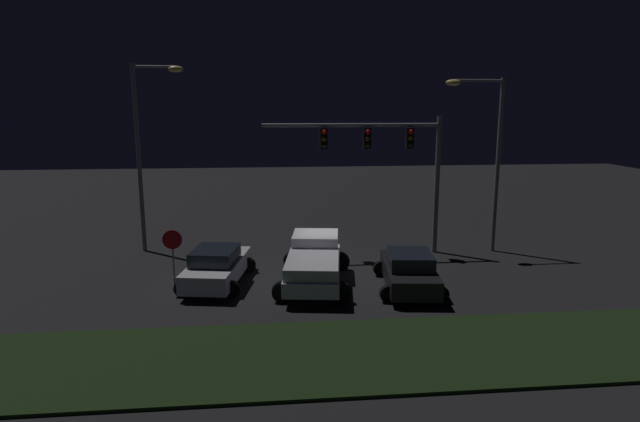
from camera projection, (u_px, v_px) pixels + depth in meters
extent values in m
plane|color=black|center=(325.00, 271.00, 22.31)|extent=(80.00, 80.00, 0.00)
cube|color=black|center=(354.00, 354.00, 14.72)|extent=(22.74, 4.53, 0.10)
cube|color=silver|center=(314.00, 268.00, 20.49)|extent=(2.72, 5.62, 0.55)
cube|color=silver|center=(315.00, 243.00, 21.52)|extent=(2.08, 2.13, 0.85)
cube|color=black|center=(315.00, 240.00, 21.49)|extent=(1.95, 1.75, 0.51)
cube|color=silver|center=(313.00, 264.00, 19.33)|extent=(2.32, 3.26, 0.45)
cylinder|color=black|center=(293.00, 261.00, 22.49)|extent=(0.80, 0.22, 0.80)
cylinder|color=black|center=(340.00, 261.00, 22.41)|extent=(0.80, 0.22, 0.80)
cylinder|color=black|center=(283.00, 292.00, 18.68)|extent=(0.80, 0.22, 0.80)
cylinder|color=black|center=(340.00, 293.00, 18.60)|extent=(0.80, 0.22, 0.80)
cube|color=black|center=(409.00, 273.00, 20.08)|extent=(2.32, 4.59, 0.70)
cube|color=black|center=(410.00, 260.00, 19.71)|extent=(1.83, 2.18, 0.55)
cylinder|color=black|center=(381.00, 269.00, 21.62)|extent=(0.64, 0.22, 0.64)
cylinder|color=black|center=(425.00, 269.00, 21.58)|extent=(0.64, 0.22, 0.64)
cylinder|color=black|center=(389.00, 294.00, 18.69)|extent=(0.64, 0.22, 0.64)
cylinder|color=black|center=(440.00, 294.00, 18.65)|extent=(0.64, 0.22, 0.64)
cube|color=silver|center=(217.00, 269.00, 20.63)|extent=(2.53, 4.64, 0.70)
cube|color=black|center=(215.00, 256.00, 20.26)|extent=(1.92, 2.24, 0.55)
cylinder|color=black|center=(206.00, 264.00, 22.21)|extent=(0.64, 0.22, 0.64)
cylinder|color=black|center=(248.00, 265.00, 22.08)|extent=(0.64, 0.22, 0.64)
cylinder|color=black|center=(183.00, 288.00, 19.28)|extent=(0.64, 0.22, 0.64)
cylinder|color=black|center=(231.00, 289.00, 19.15)|extent=(0.64, 0.22, 0.64)
cylinder|color=slate|center=(437.00, 186.00, 24.70)|extent=(0.24, 0.24, 6.50)
cylinder|color=slate|center=(352.00, 125.00, 23.74)|extent=(8.20, 0.18, 0.18)
cube|color=black|center=(410.00, 138.00, 24.12)|extent=(0.32, 0.44, 0.95)
sphere|color=red|center=(411.00, 132.00, 23.84)|extent=(0.22, 0.22, 0.22)
sphere|color=#59380A|center=(411.00, 138.00, 23.90)|extent=(0.22, 0.22, 0.22)
sphere|color=#0C4719|center=(411.00, 145.00, 23.96)|extent=(0.22, 0.22, 0.22)
cube|color=black|center=(367.00, 138.00, 23.93)|extent=(0.32, 0.44, 0.95)
sphere|color=red|center=(368.00, 132.00, 23.64)|extent=(0.22, 0.22, 0.22)
sphere|color=#59380A|center=(368.00, 139.00, 23.70)|extent=(0.22, 0.22, 0.22)
sphere|color=#0C4719|center=(368.00, 145.00, 23.76)|extent=(0.22, 0.22, 0.22)
cube|color=black|center=(324.00, 139.00, 23.73)|extent=(0.32, 0.44, 0.95)
sphere|color=red|center=(324.00, 132.00, 23.45)|extent=(0.22, 0.22, 0.22)
sphere|color=#59380A|center=(324.00, 139.00, 23.51)|extent=(0.22, 0.22, 0.22)
sphere|color=#0C4719|center=(324.00, 145.00, 23.57)|extent=(0.22, 0.22, 0.22)
cylinder|color=slate|center=(139.00, 160.00, 24.64)|extent=(0.20, 0.20, 8.88)
cylinder|color=slate|center=(154.00, 67.00, 23.90)|extent=(1.92, 0.12, 0.12)
ellipsoid|color=#F9CC72|center=(176.00, 69.00, 24.01)|extent=(0.70, 0.44, 0.30)
cylinder|color=slate|center=(498.00, 167.00, 24.73)|extent=(0.20, 0.20, 8.25)
cylinder|color=slate|center=(478.00, 80.00, 23.84)|extent=(2.37, 0.12, 0.12)
ellipsoid|color=#F9CC72|center=(453.00, 83.00, 23.74)|extent=(0.70, 0.44, 0.30)
cylinder|color=slate|center=(173.00, 258.00, 20.40)|extent=(0.07, 0.07, 2.20)
cylinder|color=#B20C0F|center=(172.00, 240.00, 20.23)|extent=(0.76, 0.03, 0.76)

